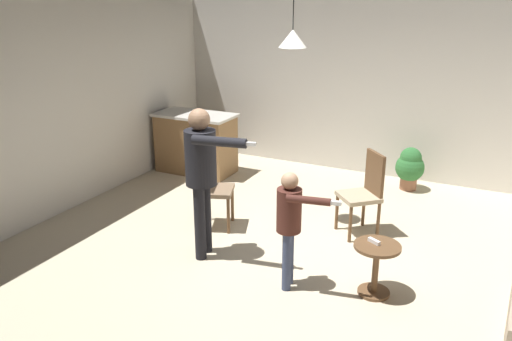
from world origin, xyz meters
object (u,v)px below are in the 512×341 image
(spare_remote_on_table, at_px, (374,241))
(potted_plant_corner, at_px, (410,167))
(kitchen_counter, at_px, (196,143))
(person_adult, at_px, (202,167))
(person_child, at_px, (290,218))
(dining_chair_by_counter, at_px, (209,185))
(side_table_by_couch, at_px, (376,263))
(dining_chair_near_wall, at_px, (365,190))

(spare_remote_on_table, bearing_deg, potted_plant_corner, 93.73)
(kitchen_counter, height_order, person_adult, person_adult)
(person_child, height_order, dining_chair_by_counter, person_child)
(kitchen_counter, distance_m, side_table_by_couch, 4.15)
(person_child, height_order, dining_chair_near_wall, person_child)
(side_table_by_couch, distance_m, person_child, 0.92)
(person_child, relative_size, potted_plant_corner, 1.87)
(dining_chair_near_wall, xyz_separation_m, spare_remote_on_table, (0.42, -1.23, -0.01))
(side_table_by_couch, bearing_deg, kitchen_counter, 146.44)
(dining_chair_by_counter, distance_m, dining_chair_near_wall, 1.85)
(person_child, xyz_separation_m, spare_remote_on_table, (0.75, 0.26, -0.20))
(kitchen_counter, bearing_deg, spare_remote_on_table, -33.59)
(dining_chair_by_counter, height_order, dining_chair_near_wall, same)
(kitchen_counter, xyz_separation_m, person_child, (2.67, -2.53, 0.26))
(person_adult, bearing_deg, spare_remote_on_table, 81.69)
(dining_chair_by_counter, bearing_deg, kitchen_counter, -164.14)
(person_child, distance_m, spare_remote_on_table, 0.82)
(kitchen_counter, height_order, person_child, person_child)
(kitchen_counter, height_order, side_table_by_couch, kitchen_counter)
(kitchen_counter, xyz_separation_m, potted_plant_corner, (3.22, 0.69, -0.13))
(side_table_by_couch, height_order, spare_remote_on_table, spare_remote_on_table)
(person_child, bearing_deg, spare_remote_on_table, 98.68)
(dining_chair_near_wall, bearing_deg, potted_plant_corner, -50.17)
(kitchen_counter, relative_size, potted_plant_corner, 1.99)
(kitchen_counter, distance_m, dining_chair_near_wall, 3.17)
(side_table_by_couch, bearing_deg, person_child, -163.11)
(dining_chair_near_wall, distance_m, potted_plant_corner, 1.76)
(dining_chair_near_wall, bearing_deg, person_child, 124.72)
(side_table_by_couch, height_order, potted_plant_corner, potted_plant_corner)
(person_child, bearing_deg, dining_chair_near_wall, 156.86)
(kitchen_counter, relative_size, spare_remote_on_table, 9.69)
(kitchen_counter, relative_size, person_child, 1.06)
(potted_plant_corner, distance_m, spare_remote_on_table, 2.97)
(person_adult, relative_size, dining_chair_by_counter, 1.64)
(side_table_by_couch, relative_size, person_adult, 0.32)
(person_adult, bearing_deg, kitchen_counter, -156.35)
(dining_chair_by_counter, distance_m, potted_plant_corner, 3.09)
(side_table_by_couch, bearing_deg, dining_chair_by_counter, 164.45)
(person_adult, distance_m, dining_chair_near_wall, 1.97)
(potted_plant_corner, bearing_deg, kitchen_counter, -167.85)
(kitchen_counter, xyz_separation_m, side_table_by_couch, (3.45, -2.29, -0.15))
(dining_chair_by_counter, height_order, potted_plant_corner, dining_chair_by_counter)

